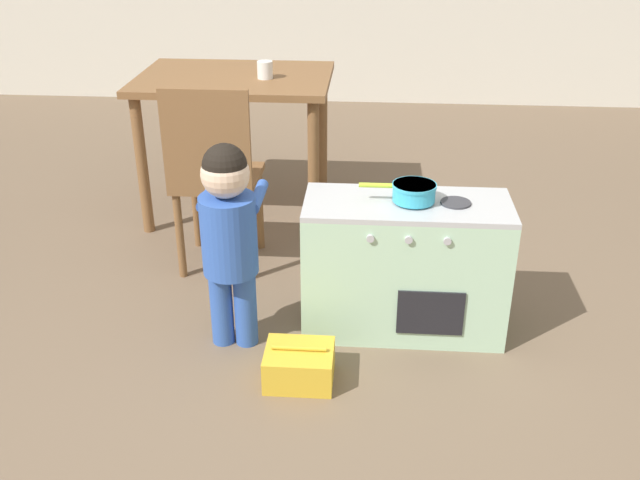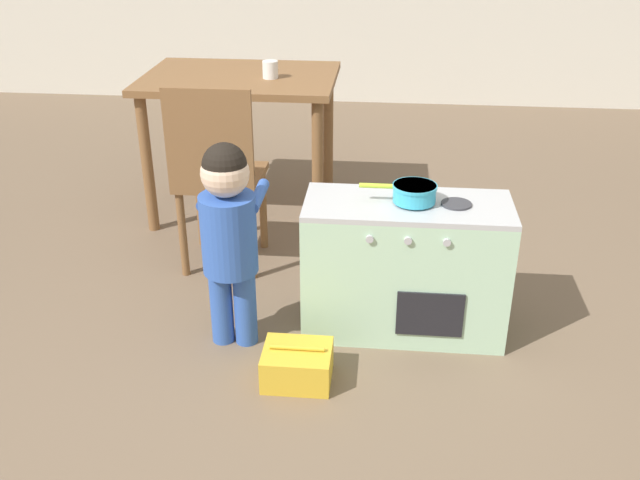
# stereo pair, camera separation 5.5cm
# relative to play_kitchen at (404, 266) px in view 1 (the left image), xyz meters

# --- Properties ---
(ground_plane) EXTENTS (16.00, 16.00, 0.00)m
(ground_plane) POSITION_rel_play_kitchen_xyz_m (-0.34, -0.72, -0.27)
(ground_plane) COLOR brown
(play_kitchen) EXTENTS (0.78, 0.35, 0.55)m
(play_kitchen) POSITION_rel_play_kitchen_xyz_m (0.00, 0.00, 0.00)
(play_kitchen) COLOR #B2DBB7
(play_kitchen) RESTS_ON ground_plane
(toy_pot) EXTENTS (0.29, 0.17, 0.07)m
(toy_pot) POSITION_rel_play_kitchen_xyz_m (0.02, 0.00, 0.32)
(toy_pot) COLOR #38B2D6
(toy_pot) RESTS_ON play_kitchen
(child_figure) EXTENTS (0.23, 0.34, 0.82)m
(child_figure) POSITION_rel_play_kitchen_xyz_m (-0.65, -0.16, 0.23)
(child_figure) COLOR #335BB7
(child_figure) RESTS_ON ground_plane
(toy_basket) EXTENTS (0.25, 0.20, 0.15)m
(toy_basket) POSITION_rel_play_kitchen_xyz_m (-0.38, -0.39, -0.21)
(toy_basket) COLOR gold
(toy_basket) RESTS_ON ground_plane
(dining_table) EXTENTS (0.98, 0.72, 0.74)m
(dining_table) POSITION_rel_play_kitchen_xyz_m (-0.85, 1.10, 0.35)
(dining_table) COLOR brown
(dining_table) RESTS_ON ground_plane
(dining_chair_near) EXTENTS (0.37, 0.37, 0.88)m
(dining_chair_near) POSITION_rel_play_kitchen_xyz_m (-0.83, 0.43, 0.20)
(dining_chair_near) COLOR brown
(dining_chair_near) RESTS_ON ground_plane
(cup_on_table) EXTENTS (0.08, 0.08, 0.09)m
(cup_on_table) POSITION_rel_play_kitchen_xyz_m (-0.68, 1.05, 0.51)
(cup_on_table) COLOR white
(cup_on_table) RESTS_ON dining_table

